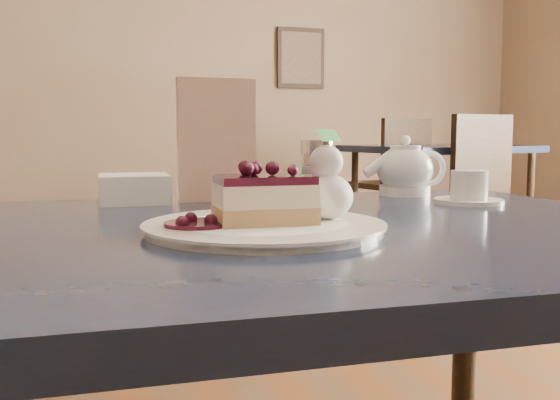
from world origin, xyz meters
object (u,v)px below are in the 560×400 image
object	(u,v)px
dessert_plate	(264,228)
cheesecake_slice	(264,200)
tea_set	(416,174)
main_table	(255,284)
bg_table_far_right	(437,254)

from	to	relation	value
dessert_plate	cheesecake_slice	size ratio (longest dim) A/B	2.41
cheesecake_slice	tea_set	xyz separation A→B (m)	(0.42, 0.34, 0.00)
main_table	tea_set	bearing A→B (deg)	36.48
dessert_plate	tea_set	world-z (taller)	tea_set
bg_table_far_right	cheesecake_slice	bearing A→B (deg)	-137.28
main_table	dessert_plate	size ratio (longest dim) A/B	4.14
tea_set	bg_table_far_right	bearing A→B (deg)	57.65
dessert_plate	bg_table_far_right	distance (m)	3.68
cheesecake_slice	bg_table_far_right	distance (m)	3.69
main_table	tea_set	xyz separation A→B (m)	(0.42, 0.29, 0.13)
tea_set	main_table	bearing A→B (deg)	-145.12
dessert_plate	bg_table_far_right	world-z (taller)	bg_table_far_right
dessert_plate	tea_set	distance (m)	0.54
main_table	tea_set	distance (m)	0.52
cheesecake_slice	bg_table_far_right	world-z (taller)	cheesecake_slice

